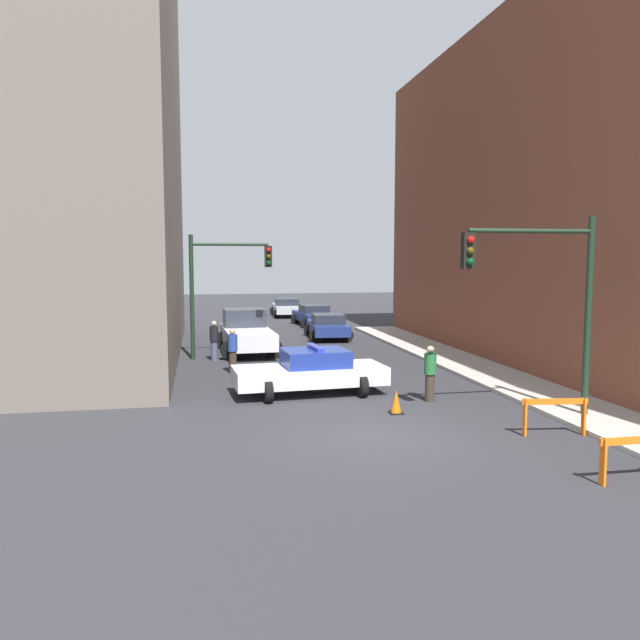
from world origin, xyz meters
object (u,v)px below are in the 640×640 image
at_px(police_car, 311,371).
at_px(traffic_cone, 396,402).
at_px(parked_car_near, 328,326).
at_px(parked_car_mid, 314,315).
at_px(traffic_light_near, 549,286).
at_px(barrier_mid, 555,410).
at_px(pedestrian_corner, 214,340).
at_px(barrier_front, 638,451).
at_px(white_truck, 246,332).
at_px(pedestrian_sidewalk, 430,373).
at_px(traffic_light_far, 218,278).
at_px(pedestrian_crossing, 233,350).
at_px(parked_car_far, 287,307).

relative_size(police_car, traffic_cone, 7.34).
bearing_deg(parked_car_near, traffic_cone, -91.01).
height_order(parked_car_mid, traffic_cone, parked_car_mid).
relative_size(traffic_light_near, barrier_mid, 3.27).
relative_size(pedestrian_corner, barrier_front, 1.04).
bearing_deg(traffic_light_near, barrier_mid, -111.73).
bearing_deg(white_truck, pedestrian_sidewalk, -69.02).
height_order(traffic_light_far, white_truck, traffic_light_far).
height_order(parked_car_near, barrier_front, parked_car_near).
xyz_separation_m(traffic_light_near, pedestrian_sidewalk, (-2.16, 2.64, -2.67)).
xyz_separation_m(traffic_light_near, pedestrian_crossing, (-7.65, 8.33, -2.67)).
xyz_separation_m(parked_car_near, pedestrian_crossing, (-5.45, -9.04, 0.19)).
distance_m(traffic_light_near, traffic_cone, 5.02).
relative_size(barrier_mid, traffic_cone, 2.43).
bearing_deg(traffic_cone, traffic_light_far, 113.15).
relative_size(white_truck, parked_car_near, 1.24).
relative_size(police_car, parked_car_far, 1.10).
distance_m(parked_car_near, traffic_cone, 16.02).
distance_m(traffic_light_near, police_car, 7.47).
bearing_deg(white_truck, pedestrian_corner, -127.20).
bearing_deg(parked_car_near, white_truck, -134.97).
bearing_deg(pedestrian_sidewalk, parked_car_far, -90.41).
bearing_deg(pedestrian_sidewalk, barrier_front, 99.68).
distance_m(white_truck, parked_car_far, 17.35).
distance_m(parked_car_far, traffic_cone, 28.83).
bearing_deg(parked_car_mid, parked_car_far, 92.59).
relative_size(pedestrian_sidewalk, barrier_front, 1.04).
distance_m(pedestrian_crossing, barrier_mid, 12.01).
xyz_separation_m(traffic_light_far, white_truck, (1.26, 1.58, -2.49)).
distance_m(pedestrian_corner, barrier_front, 17.46).
distance_m(traffic_light_far, pedestrian_sidewalk, 11.18).
bearing_deg(parked_car_mid, pedestrian_sidewalk, -95.45).
bearing_deg(pedestrian_sidewalk, pedestrian_crossing, -47.33).
height_order(traffic_light_near, parked_car_near, traffic_light_near).
distance_m(white_truck, pedestrian_corner, 2.59).
relative_size(police_car, parked_car_mid, 1.09).
bearing_deg(pedestrian_crossing, police_car, -146.49).
bearing_deg(parked_car_far, white_truck, -101.65).
xyz_separation_m(traffic_light_near, barrier_front, (-0.76, -4.51, -2.91)).
bearing_deg(traffic_cone, parked_car_mid, 85.43).
xyz_separation_m(white_truck, parked_car_far, (4.16, 16.84, -0.23)).
bearing_deg(pedestrian_sidewalk, white_truck, -68.10).
distance_m(parked_car_far, pedestrian_crossing, 22.47).
relative_size(parked_car_near, barrier_mid, 2.77).
height_order(police_car, traffic_cone, police_car).
bearing_deg(parked_car_far, traffic_cone, -89.71).
distance_m(barrier_mid, traffic_cone, 4.13).
relative_size(police_car, pedestrian_sidewalk, 2.90).
xyz_separation_m(police_car, barrier_front, (4.69, -8.79, -0.11)).
bearing_deg(pedestrian_sidewalk, traffic_cone, 39.05).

